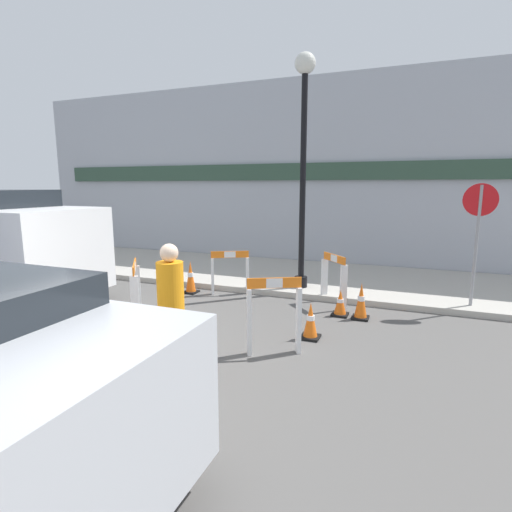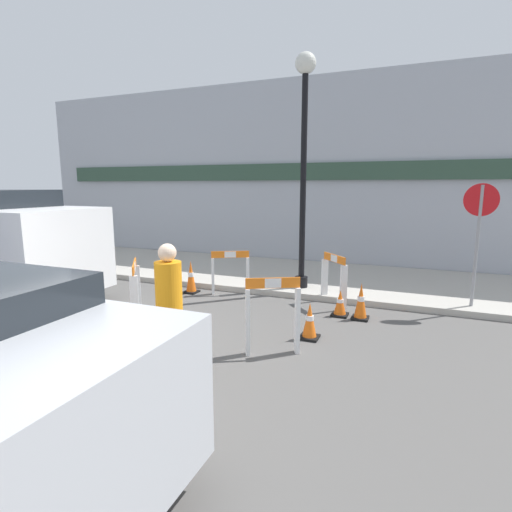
% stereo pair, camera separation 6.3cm
% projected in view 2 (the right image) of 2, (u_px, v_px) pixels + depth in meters
% --- Properties ---
extents(ground_plane, '(60.00, 60.00, 0.00)m').
position_uv_depth(ground_plane, '(69.00, 377.00, 5.06)').
color(ground_plane, '#565451').
extents(sidewalk_slab, '(18.00, 3.77, 0.13)m').
position_uv_depth(sidewalk_slab, '(258.00, 272.00, 10.86)').
color(sidewalk_slab, '#ADA89E').
rests_on(sidewalk_slab, ground_plane).
extents(storefront_facade, '(18.00, 0.22, 5.50)m').
position_uv_depth(storefront_facade, '(282.00, 174.00, 12.17)').
color(storefront_facade, '#A3A8B2').
rests_on(storefront_facade, ground_plane).
extents(streetlamp_post, '(0.44, 0.44, 4.98)m').
position_uv_depth(streetlamp_post, '(304.00, 141.00, 8.49)').
color(streetlamp_post, black).
rests_on(streetlamp_post, sidewalk_slab).
extents(stop_sign, '(0.60, 0.06, 2.31)m').
position_uv_depth(stop_sign, '(479.00, 225.00, 7.36)').
color(stop_sign, gray).
rests_on(stop_sign, sidewalk_slab).
extents(barricade_0, '(0.62, 0.65, 1.04)m').
position_uv_depth(barricade_0, '(334.00, 279.00, 8.00)').
color(barricade_0, white).
rests_on(barricade_0, ground_plane).
extents(barricade_1, '(0.80, 0.51, 0.97)m').
position_uv_depth(barricade_1, '(230.00, 271.00, 8.87)').
color(barricade_1, white).
rests_on(barricade_1, ground_plane).
extents(barricade_2, '(0.66, 0.83, 1.09)m').
position_uv_depth(barricade_2, '(135.00, 290.00, 7.00)').
color(barricade_2, white).
rests_on(barricade_2, ground_plane).
extents(barricade_3, '(0.75, 0.48, 1.12)m').
position_uv_depth(barricade_3, '(273.00, 314.00, 5.67)').
color(barricade_3, white).
rests_on(barricade_3, ground_plane).
extents(traffic_cone_0, '(0.30, 0.30, 0.59)m').
position_uv_depth(traffic_cone_0, '(310.00, 321.00, 6.29)').
color(traffic_cone_0, black).
rests_on(traffic_cone_0, ground_plane).
extents(traffic_cone_1, '(0.30, 0.30, 0.49)m').
position_uv_depth(traffic_cone_1, '(340.00, 304.00, 7.41)').
color(traffic_cone_1, black).
rests_on(traffic_cone_1, ground_plane).
extents(traffic_cone_2, '(0.30, 0.30, 0.72)m').
position_uv_depth(traffic_cone_2, '(139.00, 328.00, 5.80)').
color(traffic_cone_2, black).
rests_on(traffic_cone_2, ground_plane).
extents(traffic_cone_3, '(0.30, 0.30, 0.73)m').
position_uv_depth(traffic_cone_3, '(191.00, 277.00, 8.99)').
color(traffic_cone_3, black).
rests_on(traffic_cone_3, ground_plane).
extents(traffic_cone_4, '(0.30, 0.30, 0.47)m').
position_uv_depth(traffic_cone_4, '(175.00, 285.00, 8.82)').
color(traffic_cone_4, black).
rests_on(traffic_cone_4, ground_plane).
extents(traffic_cone_5, '(0.30, 0.30, 0.67)m').
position_uv_depth(traffic_cone_5, '(361.00, 302.00, 7.21)').
color(traffic_cone_5, black).
rests_on(traffic_cone_5, ground_plane).
extents(person_worker, '(0.35, 0.35, 1.69)m').
position_uv_depth(person_worker, '(169.00, 304.00, 5.04)').
color(person_worker, '#33333D').
rests_on(person_worker, ground_plane).
extents(person_pedestrian, '(0.47, 0.47, 1.68)m').
position_uv_depth(person_pedestrian, '(45.00, 226.00, 13.59)').
color(person_pedestrian, '#33333D').
rests_on(person_pedestrian, sidewalk_slab).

